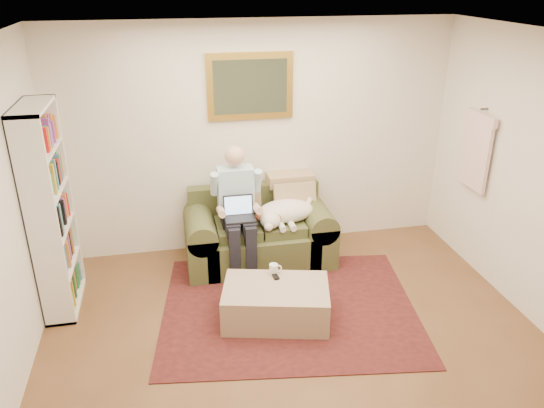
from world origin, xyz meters
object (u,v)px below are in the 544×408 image
object	(u,v)px
seated_man	(238,213)
coffee_mug	(274,269)
sofa	(259,238)
ottoman	(276,303)
laptop	(239,212)
sleeping_dog	(286,211)
bookshelf	(50,211)

from	to	relation	value
seated_man	coffee_mug	distance (m)	0.84
sofa	seated_man	distance (m)	0.49
ottoman	coffee_mug	distance (m)	0.33
laptop	ottoman	world-z (taller)	laptop
ottoman	seated_man	bearing A→B (deg)	101.14
sofa	laptop	distance (m)	0.54
sofa	sleeping_dog	distance (m)	0.46
sleeping_dog	sofa	bearing A→B (deg)	164.26
laptop	bookshelf	world-z (taller)	bookshelf
sleeping_dog	bookshelf	distance (m)	2.39
sleeping_dog	coffee_mug	world-z (taller)	sleeping_dog
sofa	ottoman	bearing A→B (deg)	-92.37
coffee_mug	bookshelf	size ratio (longest dim) A/B	0.05
seated_man	ottoman	xyz separation A→B (m)	(0.20, -1.00, -0.51)
laptop	coffee_mug	distance (m)	0.79
sofa	sleeping_dog	bearing A→B (deg)	-15.74
sofa	coffee_mug	size ratio (longest dim) A/B	16.27
coffee_mug	sofa	bearing A→B (deg)	88.81
seated_man	bookshelf	size ratio (longest dim) A/B	0.68
sofa	bookshelf	size ratio (longest dim) A/B	0.81
sofa	seated_man	world-z (taller)	seated_man
ottoman	coffee_mug	size ratio (longest dim) A/B	9.77
ottoman	coffee_mug	world-z (taller)	coffee_mug
laptop	ottoman	bearing A→B (deg)	-78.13
laptop	sleeping_dog	distance (m)	0.56
laptop	seated_man	bearing A→B (deg)	90.00
coffee_mug	bookshelf	distance (m)	2.15
coffee_mug	laptop	bearing A→B (deg)	108.00
seated_man	sofa	bearing A→B (deg)	31.45
sleeping_dog	laptop	bearing A→B (deg)	-166.36
sleeping_dog	ottoman	size ratio (longest dim) A/B	0.69
sofa	ottoman	world-z (taller)	sofa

